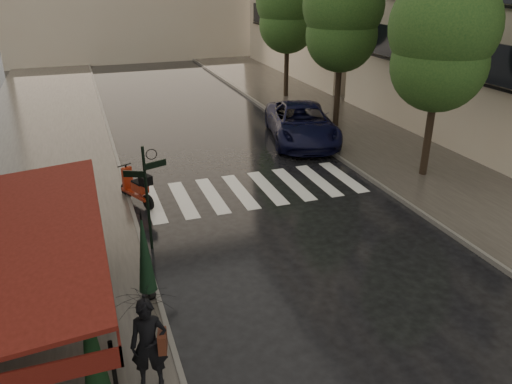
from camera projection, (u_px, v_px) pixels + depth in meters
ground at (221, 299)px, 12.19m from camera, size 120.00×120.00×0.00m
sidewalk_near at (40, 159)px, 21.11m from camera, size 6.00×60.00×0.12m
sidewalk_far at (348, 125)px, 25.65m from camera, size 5.50×60.00×0.12m
curb_near at (114, 150)px, 22.04m from camera, size 0.12×60.00×0.16m
curb_far at (298, 130)px, 24.78m from camera, size 0.12×60.00×0.16m
crosswalk at (254, 189)px, 18.27m from camera, size 7.85×3.20×0.01m
signpost at (147, 190)px, 13.66m from camera, size 1.17×0.29×3.10m
tree_near at (443, 34)px, 17.29m from camera, size 3.80×3.80×7.99m
tree_mid at (343, 12)px, 23.17m from camera, size 3.80×3.80×8.34m
tree_far at (288, 6)px, 29.31m from camera, size 3.80×3.80×8.16m
pedestrian_with_umbrella at (145, 311)px, 8.83m from camera, size 1.34×1.36×2.57m
scooter at (137, 188)px, 16.91m from camera, size 1.01×1.77×1.25m
parked_car at (301, 123)px, 23.23m from camera, size 4.17×6.58×1.69m
parasol_front at (91, 341)px, 8.51m from camera, size 0.48×0.48×2.65m
parasol_back at (145, 253)px, 11.57m from camera, size 0.43×0.43×2.28m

